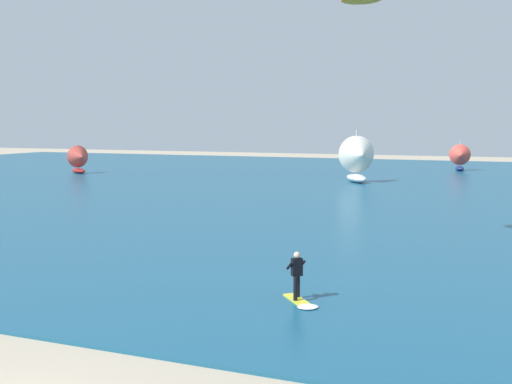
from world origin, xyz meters
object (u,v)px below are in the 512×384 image
Objects in this scene: sailboat_trailing at (460,157)px; sailboat_leading at (80,159)px; kitesurfer at (299,284)px; sailboat_anchored_offshore at (359,159)px.

sailboat_leading is at bearing -153.25° from sailboat_trailing.
kitesurfer is at bearing -91.24° from sailboat_trailing.
sailboat_anchored_offshore reaches higher than sailboat_trailing.
sailboat_anchored_offshore is at bearing 1.46° from sailboat_leading.
sailboat_leading is (-33.47, -0.86, -0.72)m from sailboat_anchored_offshore.
sailboat_trailing reaches higher than sailboat_leading.
sailboat_leading is (-40.62, 41.09, 1.11)m from kitesurfer.
sailboat_trailing is at bearing 67.30° from sailboat_anchored_offshore.
kitesurfer is 0.50× the size of sailboat_leading.
kitesurfer is 0.35× the size of sailboat_anchored_offshore.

